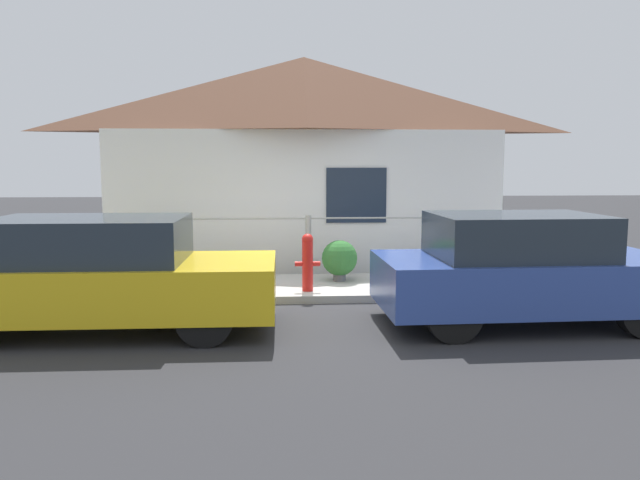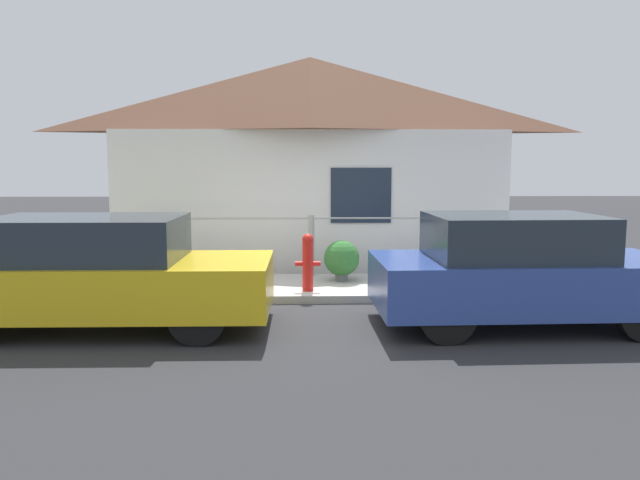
{
  "view_description": "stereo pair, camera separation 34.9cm",
  "coord_description": "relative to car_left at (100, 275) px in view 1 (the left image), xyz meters",
  "views": [
    {
      "loc": [
        -0.46,
        -8.84,
        2.02
      ],
      "look_at": [
        0.11,
        0.3,
        0.9
      ],
      "focal_mm": 35.0,
      "sensor_mm": 36.0,
      "label": 1
    },
    {
      "loc": [
        -0.11,
        -8.86,
        2.02
      ],
      "look_at": [
        0.11,
        0.3,
        0.9
      ],
      "focal_mm": 35.0,
      "sensor_mm": 36.0,
      "label": 2
    }
  ],
  "objects": [
    {
      "name": "car_left",
      "position": [
        0.0,
        0.0,
        0.0
      ],
      "size": [
        4.11,
        1.7,
        1.38
      ],
      "rotation": [
        0.0,
        0.0,
        0.0
      ],
      "color": "gold",
      "rests_on": "ground_plane"
    },
    {
      "name": "potted_plant_near_hydrant",
      "position": [
        3.13,
        2.47,
        -0.21
      ],
      "size": [
        0.58,
        0.58,
        0.67
      ],
      "color": "slate",
      "rests_on": "sidewalk"
    },
    {
      "name": "ground_plane",
      "position": [
        2.64,
        1.3,
        -0.7
      ],
      "size": [
        60.0,
        60.0,
        0.0
      ],
      "primitive_type": "plane",
      "color": "#2D2D30"
    },
    {
      "name": "house",
      "position": [
        2.64,
        4.77,
        2.48
      ],
      "size": [
        7.69,
        2.23,
        4.08
      ],
      "color": "white",
      "rests_on": "ground_plane"
    },
    {
      "name": "car_right",
      "position": [
        5.21,
        -0.0,
        0.0
      ],
      "size": [
        3.73,
        1.77,
        1.4
      ],
      "rotation": [
        0.0,
        0.0,
        0.03
      ],
      "color": "#2D4793",
      "rests_on": "ground_plane"
    },
    {
      "name": "sidewalk",
      "position": [
        2.64,
        2.21,
        -0.64
      ],
      "size": [
        24.0,
        1.84,
        0.12
      ],
      "color": "#B2AFA8",
      "rests_on": "ground_plane"
    },
    {
      "name": "fire_hydrant",
      "position": [
        2.57,
        1.7,
        -0.13
      ],
      "size": [
        0.38,
        0.17,
        0.87
      ],
      "color": "red",
      "rests_on": "sidewalk"
    },
    {
      "name": "fence",
      "position": [
        2.64,
        2.98,
        -0.01
      ],
      "size": [
        4.9,
        0.1,
        1.04
      ],
      "color": "#999993",
      "rests_on": "sidewalk"
    },
    {
      "name": "potted_plant_by_fence",
      "position": [
        -0.04,
        2.64,
        -0.25
      ],
      "size": [
        0.5,
        0.5,
        0.6
      ],
      "color": "brown",
      "rests_on": "sidewalk"
    }
  ]
}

